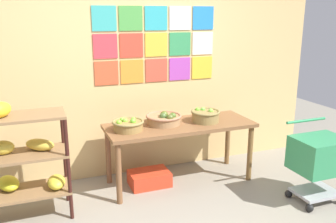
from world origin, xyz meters
The scene contains 8 objects.
back_wall_with_art centered at (0.01, 1.76, 1.34)m, with size 4.91×0.07×2.67m.
banana_shelf_unit centered at (-1.33, 1.08, 0.67)m, with size 1.09×0.47×1.15m.
display_table centered at (0.45, 1.26, 0.62)m, with size 1.68×0.63×0.70m.
fruit_basket_left centered at (-0.16, 1.24, 0.76)m, with size 0.34×0.34×0.14m.
fruit_basket_back_right centered at (0.75, 1.24, 0.77)m, with size 0.33×0.33×0.15m.
fruit_basket_back_left centered at (0.28, 1.32, 0.76)m, with size 0.40×0.40×0.15m.
produce_crate_under_table centered at (0.09, 1.29, 0.08)m, with size 0.45×0.32×0.16m, color red.
shopping_cart centered at (1.60, 0.33, 0.49)m, with size 0.52×0.46×0.83m.
Camera 1 is at (-1.07, -2.32, 1.89)m, focal length 38.61 mm.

